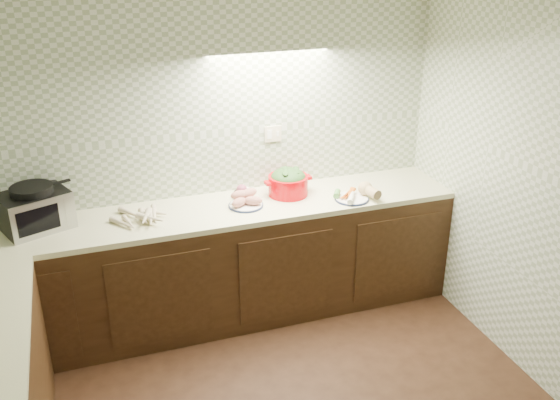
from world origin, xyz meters
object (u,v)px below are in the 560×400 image
object	(u,v)px
sweet_potato_plate	(245,200)
dutch_oven	(288,182)
onion_bowl	(243,193)
toaster_oven	(35,209)
veg_plate	(357,193)
parsnip_pile	(139,217)

from	to	relation	value
sweet_potato_plate	dutch_oven	world-z (taller)	dutch_oven
dutch_oven	sweet_potato_plate	bearing A→B (deg)	-168.33
onion_bowl	toaster_oven	bearing A→B (deg)	-179.13
toaster_oven	veg_plate	size ratio (longest dim) A/B	1.65
onion_bowl	veg_plate	size ratio (longest dim) A/B	0.48
toaster_oven	dutch_oven	distance (m)	1.77
sweet_potato_plate	dutch_oven	xyz separation A→B (m)	(0.36, 0.09, 0.06)
onion_bowl	veg_plate	xyz separation A→B (m)	(0.80, -0.27, 0.00)
parsnip_pile	dutch_oven	bearing A→B (deg)	5.60
sweet_potato_plate	parsnip_pile	bearing A→B (deg)	-178.86
parsnip_pile	sweet_potato_plate	world-z (taller)	sweet_potato_plate
veg_plate	parsnip_pile	bearing A→B (deg)	175.56
toaster_oven	onion_bowl	distance (m)	1.44
onion_bowl	dutch_oven	world-z (taller)	dutch_oven
sweet_potato_plate	veg_plate	xyz separation A→B (m)	(0.82, -0.14, -0.00)
parsnip_pile	veg_plate	xyz separation A→B (m)	(1.58, -0.12, 0.01)
veg_plate	onion_bowl	bearing A→B (deg)	161.44
parsnip_pile	dutch_oven	world-z (taller)	dutch_oven
toaster_oven	dutch_oven	xyz separation A→B (m)	(1.77, -0.01, -0.04)
onion_bowl	dutch_oven	bearing A→B (deg)	-5.93
onion_bowl	veg_plate	world-z (taller)	veg_plate
toaster_oven	sweet_potato_plate	distance (m)	1.42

